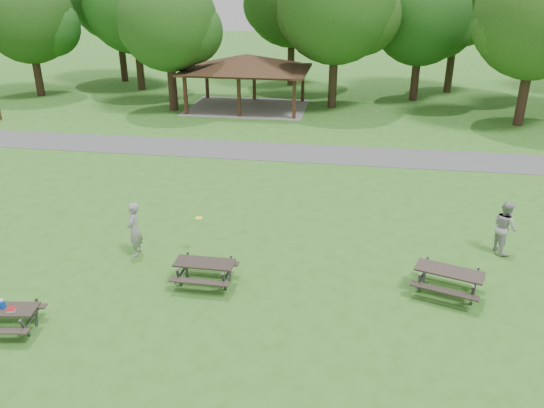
{
  "coord_description": "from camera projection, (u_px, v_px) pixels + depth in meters",
  "views": [
    {
      "loc": [
        3.74,
        -13.08,
        8.79
      ],
      "look_at": [
        1.0,
        4.0,
        1.3
      ],
      "focal_mm": 35.0,
      "sensor_mm": 36.0,
      "label": 1
    }
  ],
  "objects": [
    {
      "name": "tree_row_e",
      "position": [
        338.0,
        8.0,
        35.57
      ],
      "size": [
        8.4,
        8.0,
        11.02
      ],
      "color": "black",
      "rests_on": "ground"
    },
    {
      "name": "tree_row_f",
      "position": [
        422.0,
        19.0,
        38.24
      ],
      "size": [
        7.35,
        7.0,
        9.55
      ],
      "color": "#301D15",
      "rests_on": "ground"
    },
    {
      "name": "pavilion",
      "position": [
        247.0,
        64.0,
        37.0
      ],
      "size": [
        8.6,
        7.01,
        3.76
      ],
      "color": "#3A1E15",
      "rests_on": "ground"
    },
    {
      "name": "frisbee_thrower",
      "position": [
        134.0,
        229.0,
        17.77
      ],
      "size": [
        0.51,
        0.73,
        1.9
      ],
      "primitive_type": "imported",
      "rotation": [
        0.0,
        0.0,
        -1.49
      ],
      "color": "gray",
      "rests_on": "ground"
    },
    {
      "name": "frisbee_catcher",
      "position": [
        505.0,
        227.0,
        17.97
      ],
      "size": [
        0.96,
        1.09,
        1.88
      ],
      "primitive_type": "imported",
      "rotation": [
        0.0,
        0.0,
        1.89
      ],
      "color": "#ABABAE",
      "rests_on": "ground"
    },
    {
      "name": "frisbee_in_flight",
      "position": [
        199.0,
        218.0,
        17.64
      ],
      "size": [
        0.35,
        0.35,
        0.02
      ],
      "color": "#FFF628",
      "rests_on": "ground"
    },
    {
      "name": "picnic_table_middle",
      "position": [
        205.0,
        267.0,
        16.18
      ],
      "size": [
        1.84,
        1.5,
        0.79
      ],
      "color": "black",
      "rests_on": "ground"
    },
    {
      "name": "tree_deep_b",
      "position": [
        293.0,
        0.0,
        43.35
      ],
      "size": [
        8.4,
        8.0,
        11.13
      ],
      "color": "black",
      "rests_on": "ground"
    },
    {
      "name": "asphalt_path",
      "position": [
        283.0,
        152.0,
        28.57
      ],
      "size": [
        120.0,
        3.2,
        0.02
      ],
      "primitive_type": "cube",
      "color": "#4E4E51",
      "rests_on": "ground"
    },
    {
      "name": "picnic_table_far",
      "position": [
        449.0,
        276.0,
        15.65
      ],
      "size": [
        2.31,
        2.06,
        0.84
      ],
      "color": "#312824",
      "rests_on": "ground"
    },
    {
      "name": "tree_row_g",
      "position": [
        539.0,
        20.0,
        31.29
      ],
      "size": [
        7.77,
        7.4,
        10.25
      ],
      "color": "black",
      "rests_on": "ground"
    },
    {
      "name": "ground",
      "position": [
        218.0,
        294.0,
        15.89
      ],
      "size": [
        160.0,
        160.0,
        0.0
      ],
      "primitive_type": "plane",
      "color": "#306D1F",
      "rests_on": "ground"
    },
    {
      "name": "tree_row_c",
      "position": [
        135.0,
        6.0,
        41.61
      ],
      "size": [
        8.19,
        7.8,
        10.67
      ],
      "color": "black",
      "rests_on": "ground"
    },
    {
      "name": "tree_row_b",
      "position": [
        30.0,
        20.0,
        39.8
      ],
      "size": [
        7.14,
        6.8,
        9.28
      ],
      "color": "black",
      "rests_on": "ground"
    },
    {
      "name": "tree_row_d",
      "position": [
        169.0,
        24.0,
        35.3
      ],
      "size": [
        6.93,
        6.6,
        9.27
      ],
      "color": "black",
      "rests_on": "ground"
    }
  ]
}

